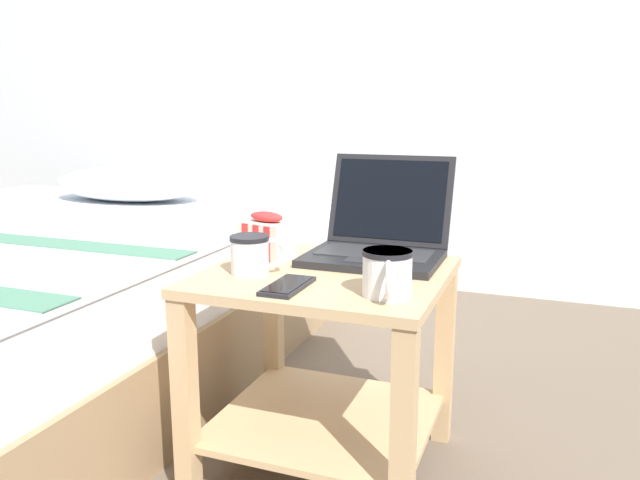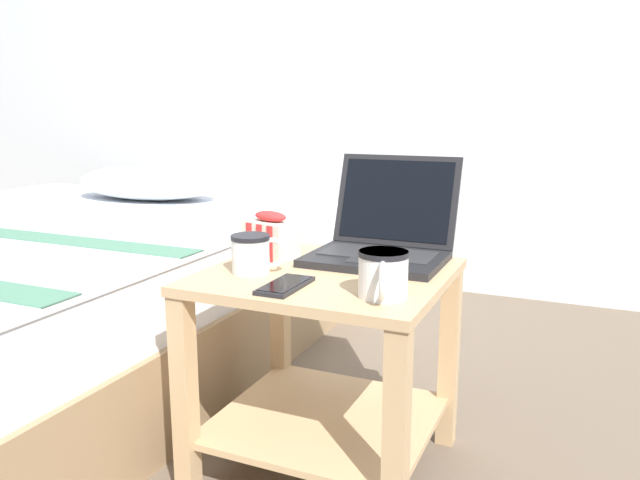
% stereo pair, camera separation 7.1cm
% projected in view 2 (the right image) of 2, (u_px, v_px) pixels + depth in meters
% --- Properties ---
extents(ground_plane, '(8.00, 8.00, 0.00)m').
position_uv_depth(ground_plane, '(326.00, 465.00, 1.51)').
color(ground_plane, brown).
extents(back_wall, '(8.00, 0.05, 2.50)m').
position_uv_depth(back_wall, '(475.00, 13.00, 2.70)').
color(back_wall, silver).
rests_on(back_wall, ground_plane).
extents(bed, '(1.66, 1.95, 0.61)m').
position_uv_depth(bed, '(17.00, 293.00, 2.07)').
color(bed, '#997A56').
rests_on(bed, ground_plane).
extents(bedside_table, '(0.53, 0.50, 0.48)m').
position_uv_depth(bedside_table, '(327.00, 344.00, 1.44)').
color(bedside_table, tan).
rests_on(bedside_table, ground_plane).
extents(laptop, '(0.32, 0.32, 0.24)m').
position_uv_depth(laptop, '(383.00, 239.00, 1.52)').
color(laptop, black).
rests_on(laptop, bedside_table).
extents(mug_front_left, '(0.12, 0.09, 0.09)m').
position_uv_depth(mug_front_left, '(252.00, 252.00, 1.39)').
color(mug_front_left, white).
rests_on(mug_front_left, bedside_table).
extents(mug_front_right, '(0.10, 0.14, 0.09)m').
position_uv_depth(mug_front_right, '(383.00, 272.00, 1.20)').
color(mug_front_right, white).
rests_on(mug_front_right, bedside_table).
extents(snack_bag, '(0.14, 0.11, 0.12)m').
position_uv_depth(snack_bag, '(271.00, 237.00, 1.53)').
color(snack_bag, silver).
rests_on(snack_bag, bedside_table).
extents(cell_phone, '(0.07, 0.15, 0.01)m').
position_uv_depth(cell_phone, '(285.00, 285.00, 1.28)').
color(cell_phone, black).
rests_on(cell_phone, bedside_table).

